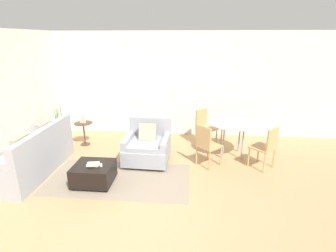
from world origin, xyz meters
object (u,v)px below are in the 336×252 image
Objects in this scene: side_table at (84,129)px; picture_frame at (83,119)px; tv_remote_primary at (101,165)px; dining_chair_near_left at (206,143)px; potted_plant at (61,135)px; dining_chair_near_right at (267,145)px; couch at (32,158)px; armchair at (147,146)px; dining_chair_far_left at (204,125)px; book_stack at (93,165)px; dining_table at (233,127)px; ottoman at (94,173)px.

picture_frame is (0.00, -0.00, 0.27)m from side_table.
tv_remote_primary is 0.15× the size of dining_chair_near_left.
potted_plant is 4.87m from dining_chair_near_right.
potted_plant is at bearing 95.06° from couch.
armchair is 1.07× the size of dining_chair_near_left.
tv_remote_primary is at bearing -46.93° from potted_plant.
dining_chair_near_left is at bearing -16.92° from side_table.
picture_frame is 4.29m from dining_chair_near_right.
tv_remote_primary is 0.15× the size of dining_chair_far_left.
book_stack is at bearing -164.22° from dining_chair_near_right.
dining_chair_near_right is at bearing 15.93° from tv_remote_primary.
dining_table is (3.59, -0.30, 0.28)m from side_table.
dining_chair_near_right is at bearing 15.00° from ottoman.
dining_chair_near_right is (3.30, 0.88, 0.31)m from ottoman.
dining_chair_far_left is (2.09, 2.09, 0.31)m from ottoman.
potted_plant is at bearing 169.81° from dining_chair_near_right.
couch is 2.10× the size of armchair.
potted_plant is 0.73m from picture_frame.
tv_remote_primary is 0.12× the size of potted_plant.
dining_table is at bearing 45.00° from dining_chair_near_left.
picture_frame is 3.00m from dining_chair_far_left.
ottoman is at bearing -63.50° from picture_frame.
armchair is at bearing 52.45° from book_stack.
dining_chair_near_left is (1.93, 0.90, 0.13)m from tv_remote_primary.
ottoman is at bearing -165.00° from dining_chair_near_right.
dining_chair_near_right is at bearing -45.00° from dining_table.
dining_table is at bearing -45.00° from dining_chair_far_left.
dining_table reaches higher than tv_remote_primary.
ottoman is 2.01m from side_table.
tv_remote_primary is at bearing -164.07° from dining_chair_near_right.
armchair is 1.37× the size of ottoman.
dining_chair_near_left is at bearing -13.53° from potted_plant.
potted_plant is at bearing 176.49° from dining_table.
dining_chair_far_left reaches higher than tv_remote_primary.
couch is 10.46× the size of picture_frame.
side_table is at bearing 72.52° from couch.
ottoman is (1.36, -0.31, -0.11)m from couch.
couch is 3.50m from dining_chair_near_left.
side_table reaches higher than ottoman.
dining_chair_near_right is (4.19, -0.91, -0.16)m from picture_frame.
dining_chair_near_right reaches higher than side_table.
dining_chair_far_left is (3.45, 1.78, 0.20)m from couch.
dining_chair_far_left is at bearing 45.03° from ottoman.
side_table is at bearing -174.24° from dining_chair_far_left.
tv_remote_primary is at bearing -59.81° from picture_frame.
tv_remote_primary reaches higher than ottoman.
potted_plant is at bearing 162.57° from armchair.
book_stack is at bearing -59.66° from ottoman.
side_table is at bearing 4.53° from potted_plant.
dining_chair_near_right is at bearing 0.00° from dining_chair_near_left.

